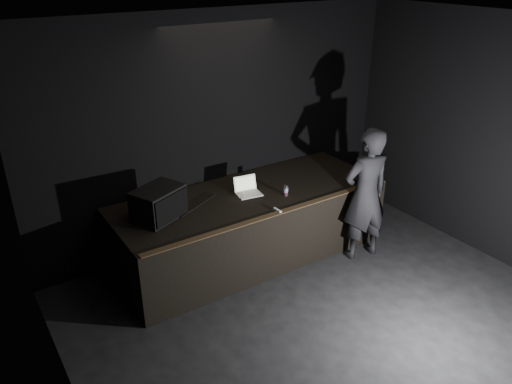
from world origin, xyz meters
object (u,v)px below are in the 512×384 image
object	(u,v)px
stage_monitor	(159,203)
person	(365,195)
stage_riser	(250,224)
beer_can	(286,190)
laptop	(247,189)

from	to	relation	value
stage_monitor	person	bearing A→B (deg)	-43.80
stage_riser	beer_can	bearing A→B (deg)	-37.87
laptop	person	xyz separation A→B (m)	(1.39, -1.00, -0.05)
stage_monitor	laptop	world-z (taller)	stage_monitor
person	laptop	bearing A→B (deg)	-26.85
stage_monitor	beer_can	distance (m)	1.83
beer_can	stage_monitor	bearing A→B (deg)	168.70
stage_riser	person	size ratio (longest dim) A/B	1.98
stage_riser	laptop	bearing A→B (deg)	107.76
laptop	person	bearing A→B (deg)	-27.38
stage_riser	laptop	size ratio (longest dim) A/B	10.40
laptop	stage_riser	bearing A→B (deg)	-63.93
stage_monitor	beer_can	world-z (taller)	stage_monitor
person	beer_can	bearing A→B (deg)	-24.42
beer_can	person	bearing A→B (deg)	-33.27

